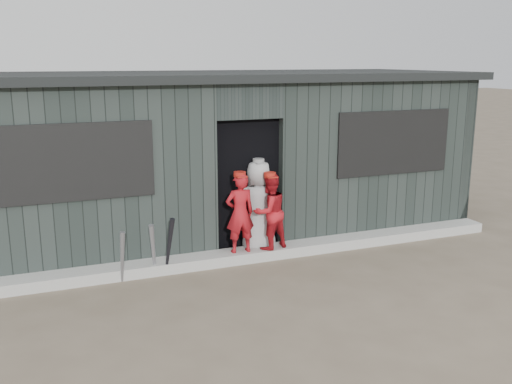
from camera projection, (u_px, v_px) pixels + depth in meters
name	position (u px, v px, depth m)	size (l,w,h in m)	color
ground	(313.00, 308.00, 6.62)	(80.00, 80.00, 0.00)	brown
curb	(255.00, 254.00, 8.26)	(8.00, 0.36, 0.15)	#A3A39E
bat_left	(122.00, 257.00, 7.31)	(0.07, 0.07, 0.70)	gray
bat_mid	(153.00, 250.00, 7.52)	(0.07, 0.07, 0.75)	gray
bat_right	(169.00, 247.00, 7.52)	(0.07, 0.07, 0.83)	black
player_red_left	(240.00, 213.00, 7.99)	(0.41, 0.27, 1.14)	#A6141C
player_red_right	(270.00, 212.00, 8.15)	(0.53, 0.42, 1.10)	#B0151D
player_grey_back	(258.00, 208.00, 8.36)	(0.69, 0.45, 1.41)	#A6A6A6
dugout	(219.00, 154.00, 9.51)	(8.30, 3.30, 2.62)	black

